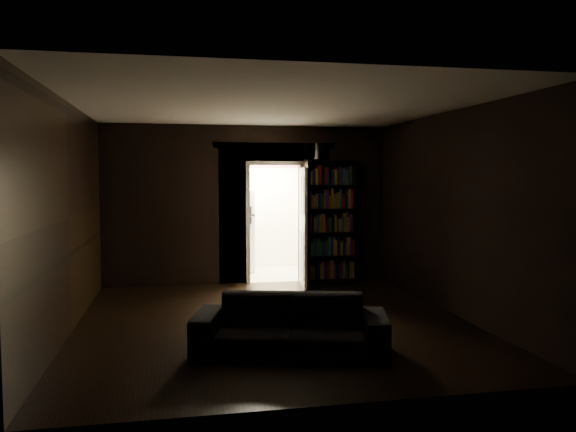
% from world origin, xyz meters
% --- Properties ---
extents(ground, '(5.50, 5.50, 0.00)m').
position_xyz_m(ground, '(0.00, 0.00, 0.00)').
color(ground, black).
rests_on(ground, ground).
extents(room_walls, '(5.02, 5.61, 2.84)m').
position_xyz_m(room_walls, '(-0.01, 1.07, 1.68)').
color(room_walls, black).
rests_on(room_walls, ground).
extents(kitchen_alcove, '(2.20, 1.80, 2.60)m').
position_xyz_m(kitchen_alcove, '(0.50, 3.87, 1.21)').
color(kitchen_alcove, '#BCB4A4').
rests_on(kitchen_alcove, ground).
extents(sofa, '(2.23, 1.39, 0.80)m').
position_xyz_m(sofa, '(-0.03, -1.29, 0.40)').
color(sofa, black).
rests_on(sofa, ground).
extents(bookshelf, '(0.91, 0.36, 2.20)m').
position_xyz_m(bookshelf, '(1.46, 2.55, 1.10)').
color(bookshelf, black).
rests_on(bookshelf, ground).
extents(refrigerator, '(0.93, 0.90, 1.65)m').
position_xyz_m(refrigerator, '(-0.10, 4.03, 0.82)').
color(refrigerator, white).
rests_on(refrigerator, ground).
extents(door, '(0.15, 0.85, 2.05)m').
position_xyz_m(door, '(0.92, 2.31, 1.02)').
color(door, white).
rests_on(door, ground).
extents(figurine, '(0.12, 0.12, 0.29)m').
position_xyz_m(figurine, '(1.21, 2.53, 2.34)').
color(figurine, white).
rests_on(figurine, bookshelf).
extents(bottles, '(0.60, 0.25, 0.25)m').
position_xyz_m(bottles, '(-0.17, 4.05, 1.77)').
color(bottles, black).
rests_on(bottles, refrigerator).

